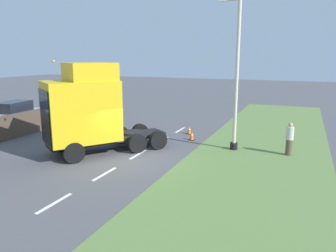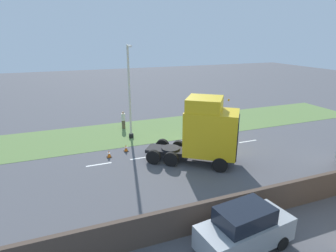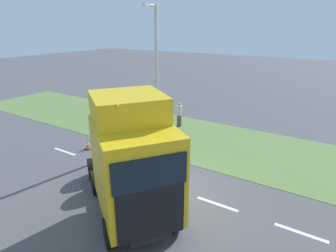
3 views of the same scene
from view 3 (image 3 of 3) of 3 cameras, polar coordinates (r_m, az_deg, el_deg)
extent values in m
plane|color=#515156|center=(13.18, -0.32, -12.20)|extent=(120.00, 120.00, 0.00)
cube|color=#607F42|center=(17.96, 10.08, -3.39)|extent=(7.00, 44.00, 0.01)
cube|color=white|center=(17.60, -20.25, -4.88)|extent=(0.16, 1.80, 0.00)
cube|color=white|center=(15.36, -12.78, -7.77)|extent=(0.16, 1.80, 0.00)
cube|color=white|center=(13.51, -2.87, -11.34)|extent=(0.16, 1.80, 0.00)
cube|color=white|center=(12.24, 9.95, -15.34)|extent=(0.16, 1.80, 0.00)
cube|color=white|center=(11.72, 25.35, -19.01)|extent=(0.16, 1.80, 0.00)
cube|color=black|center=(11.99, -8.29, -12.22)|extent=(4.96, 6.04, 0.24)
cube|color=gold|center=(9.92, -6.79, -8.22)|extent=(4.13, 4.36, 3.12)
cube|color=black|center=(8.81, -3.44, -17.43)|extent=(1.74, 1.31, 1.75)
cube|color=black|center=(8.05, -3.64, -9.61)|extent=(1.84, 1.38, 1.00)
cube|color=gold|center=(9.65, -8.09, 3.83)|extent=(3.29, 3.28, 0.90)
sphere|color=orange|center=(7.86, -10.38, 3.96)|extent=(0.14, 0.14, 0.14)
cylinder|color=black|center=(13.15, -9.82, -8.35)|extent=(1.92, 1.92, 0.12)
cylinder|color=black|center=(10.56, 1.16, -17.94)|extent=(0.88, 1.03, 1.04)
cylinder|color=black|center=(10.10, -11.82, -20.48)|extent=(0.88, 1.03, 1.04)
cylinder|color=black|center=(13.26, -4.52, -9.45)|extent=(0.88, 1.03, 1.04)
cylinder|color=black|center=(12.89, -14.52, -10.99)|extent=(0.88, 1.03, 1.04)
cylinder|color=black|center=(14.36, -6.04, -7.07)|extent=(0.88, 1.03, 1.04)
cylinder|color=black|center=(14.03, -15.22, -8.40)|extent=(0.88, 1.03, 1.04)
cylinder|color=black|center=(18.24, -2.16, -2.05)|extent=(0.42, 0.42, 0.40)
cylinder|color=beige|center=(17.18, -2.33, 9.95)|extent=(0.19, 0.19, 8.10)
cylinder|color=beige|center=(16.59, -3.50, 23.27)|extent=(0.90, 0.13, 0.13)
cube|color=silver|center=(16.23, -4.50, 23.33)|extent=(0.44, 0.20, 0.16)
cylinder|color=brown|center=(20.47, 2.29, 1.10)|extent=(0.34, 0.34, 0.85)
cylinder|color=beige|center=(20.24, 2.32, 3.16)|extent=(0.39, 0.39, 0.68)
sphere|color=tan|center=(20.12, 2.34, 4.40)|extent=(0.23, 0.23, 0.23)
cube|color=black|center=(16.94, -10.86, -4.87)|extent=(0.36, 0.36, 0.03)
cone|color=orange|center=(16.82, -10.93, -3.97)|extent=(0.28, 0.28, 0.55)
cylinder|color=white|center=(16.81, -10.93, -3.89)|extent=(0.17, 0.17, 0.07)
cube|color=black|center=(17.49, -15.90, -4.49)|extent=(0.36, 0.36, 0.03)
cone|color=orange|center=(17.38, -15.99, -3.61)|extent=(0.28, 0.28, 0.55)
cylinder|color=white|center=(17.37, -16.00, -3.53)|extent=(0.17, 0.17, 0.07)
camera|label=1|loc=(19.21, 57.38, 5.24)|focal=35.00mm
camera|label=2|loc=(17.89, -91.57, 5.63)|focal=30.00mm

